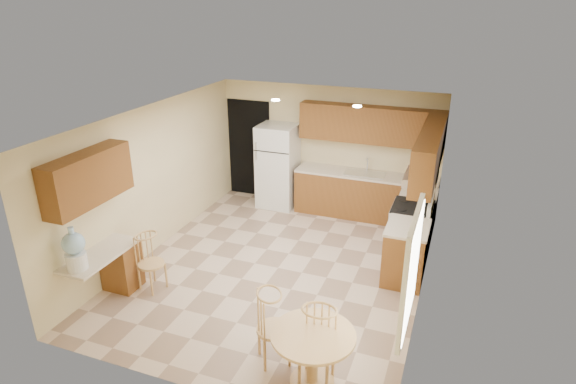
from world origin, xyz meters
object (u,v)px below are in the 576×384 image
at_px(refrigerator, 278,166).
at_px(stove, 410,230).
at_px(water_crock, 75,250).
at_px(chair_desk, 147,260).
at_px(dining_table, 313,351).
at_px(chair_table_a, 271,325).
at_px(chair_table_b, 315,347).

xyz_separation_m(refrigerator, stove, (2.88, -1.22, -0.39)).
distance_m(stove, water_crock, 5.16).
bearing_deg(chair_desk, water_crock, -13.23).
bearing_deg(dining_table, water_crock, 178.61).
xyz_separation_m(dining_table, chair_desk, (-2.85, 0.92, 0.08)).
bearing_deg(stove, chair_desk, -144.66).
relative_size(stove, dining_table, 1.15).
bearing_deg(water_crock, chair_table_a, 0.74).
distance_m(refrigerator, chair_desk, 3.75).
height_order(chair_table_a, chair_table_b, chair_table_b).
relative_size(stove, water_crock, 1.79).
height_order(dining_table, chair_table_b, chair_table_b).
relative_size(refrigerator, chair_desk, 1.95).
height_order(stove, water_crock, water_crock).
bearing_deg(refrigerator, water_crock, -103.08).
distance_m(chair_table_a, chair_desk, 2.43).
distance_m(chair_table_b, chair_desk, 3.07).
relative_size(refrigerator, chair_table_a, 1.79).
xyz_separation_m(stove, chair_table_a, (-1.18, -3.26, 0.12)).
distance_m(stove, chair_table_a, 3.47).
height_order(dining_table, water_crock, water_crock).
xyz_separation_m(refrigerator, water_crock, (-1.05, -4.52, 0.18)).
height_order(chair_table_b, water_crock, water_crock).
xyz_separation_m(stove, chair_table_b, (-0.58, -3.47, 0.13)).
xyz_separation_m(stove, chair_desk, (-3.47, -2.46, 0.07)).
bearing_deg(stove, water_crock, -139.94).
distance_m(refrigerator, chair_table_a, 4.80).
xyz_separation_m(refrigerator, dining_table, (2.25, -4.60, -0.40)).
xyz_separation_m(chair_table_a, chair_desk, (-2.30, 0.80, -0.05)).
bearing_deg(stove, chair_table_b, -99.45).
bearing_deg(chair_table_b, refrigerator, -66.67).
relative_size(refrigerator, water_crock, 2.83).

